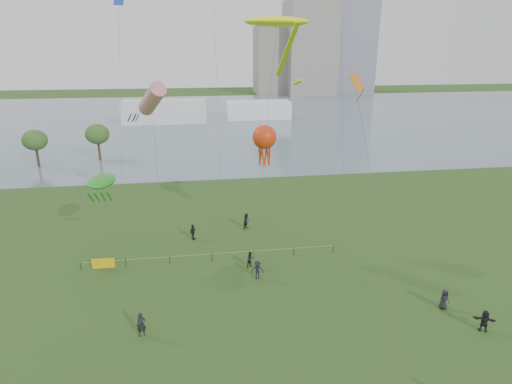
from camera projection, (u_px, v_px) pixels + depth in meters
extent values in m
plane|color=#1D3A12|center=(278.00, 352.00, 28.69)|extent=(400.00, 400.00, 0.00)
cube|color=slate|center=(209.00, 119.00, 122.31)|extent=(400.00, 120.00, 0.08)
cube|color=gray|center=(309.00, 48.00, 180.81)|extent=(20.00, 20.00, 38.00)
cube|color=gray|center=(274.00, 60.00, 186.04)|extent=(16.00, 18.00, 28.00)
cube|color=silver|center=(165.00, 112.00, 114.96)|extent=(22.00, 8.00, 6.00)
cube|color=white|center=(258.00, 110.00, 121.63)|extent=(18.00, 7.00, 5.00)
cylinder|color=#362418|center=(99.00, 152.00, 76.92)|extent=(0.44, 0.44, 2.94)
ellipsoid|color=#385E25|center=(97.00, 134.00, 75.86)|extent=(4.19, 4.19, 3.53)
cylinder|color=#362418|center=(38.00, 159.00, 72.70)|extent=(0.44, 0.44, 2.85)
ellipsoid|color=#385E25|center=(35.00, 140.00, 71.68)|extent=(4.05, 4.05, 3.42)
cylinder|color=black|center=(81.00, 266.00, 39.06)|extent=(0.07, 0.07, 0.85)
cylinder|color=black|center=(126.00, 263.00, 39.63)|extent=(0.07, 0.07, 0.85)
cylinder|color=black|center=(170.00, 260.00, 40.20)|extent=(0.07, 0.07, 0.85)
cylinder|color=black|center=(212.00, 257.00, 40.77)|extent=(0.07, 0.07, 0.85)
cylinder|color=black|center=(254.00, 254.00, 41.34)|extent=(0.07, 0.07, 0.85)
cylinder|color=black|center=(294.00, 251.00, 41.91)|extent=(0.07, 0.07, 0.85)
cylinder|color=black|center=(333.00, 249.00, 42.48)|extent=(0.07, 0.07, 0.85)
cylinder|color=yellow|center=(212.00, 254.00, 40.67)|extent=(24.00, 0.03, 0.03)
cube|color=#DDB80B|center=(103.00, 263.00, 39.31)|extent=(2.00, 0.04, 1.00)
imported|color=black|center=(250.00, 259.00, 39.53)|extent=(0.96, 0.90, 1.57)
imported|color=black|center=(257.00, 270.00, 37.52)|extent=(1.19, 0.79, 1.72)
imported|color=black|center=(193.00, 232.00, 45.25)|extent=(0.90, 1.06, 1.70)
imported|color=black|center=(444.00, 299.00, 33.22)|extent=(0.83, 0.57, 1.63)
imported|color=black|center=(484.00, 321.00, 30.57)|extent=(1.60, 1.12, 1.66)
imported|color=black|center=(141.00, 325.00, 30.04)|extent=(0.75, 0.58, 1.82)
imported|color=black|center=(247.00, 221.00, 47.95)|extent=(1.11, 1.12, 1.83)
cylinder|color=#3F3F42|center=(264.00, 151.00, 37.53)|extent=(3.10, 5.46, 21.50)
ellipsoid|color=#F8FF0D|center=(277.00, 22.00, 36.84)|extent=(5.69, 3.55, 0.89)
cube|color=#F8FF0D|center=(287.00, 51.00, 33.68)|extent=(0.36, 6.98, 4.09)
cube|color=#F8FF0D|center=(298.00, 82.00, 30.79)|extent=(0.95, 0.95, 0.42)
cylinder|color=#3F3F42|center=(157.00, 176.00, 42.11)|extent=(0.24, 3.93, 14.65)
cylinder|color=red|center=(152.00, 99.00, 41.57)|extent=(3.42, 4.92, 3.63)
cylinder|color=#1740A3|center=(137.00, 118.00, 40.77)|extent=(0.60, 1.13, 0.88)
cylinder|color=#1740A3|center=(135.00, 117.00, 41.08)|extent=(0.60, 1.13, 0.88)
cylinder|color=#1740A3|center=(130.00, 117.00, 40.88)|extent=(0.60, 1.13, 0.88)
cylinder|color=#1740A3|center=(129.00, 118.00, 40.44)|extent=(0.60, 1.13, 0.88)
cylinder|color=#1740A3|center=(134.00, 118.00, 40.37)|extent=(0.60, 1.13, 0.88)
cylinder|color=#3F3F42|center=(108.00, 222.00, 40.38)|extent=(0.77, 1.87, 7.54)
ellipsoid|color=#1D8918|center=(102.00, 181.00, 39.98)|extent=(2.44, 4.39, 0.85)
cylinder|color=#1D8918|center=(90.00, 197.00, 38.69)|extent=(0.16, 1.79, 1.54)
cylinder|color=#1D8918|center=(97.00, 197.00, 38.77)|extent=(0.16, 1.79, 1.54)
cylinder|color=#1D8918|center=(103.00, 196.00, 38.85)|extent=(0.16, 1.79, 1.54)
cylinder|color=#1D8918|center=(109.00, 196.00, 38.92)|extent=(0.16, 1.79, 1.54)
cylinder|color=#3F3F42|center=(268.00, 200.00, 40.93)|extent=(0.48, 6.69, 10.98)
sphere|color=red|center=(265.00, 137.00, 42.32)|extent=(2.40, 2.40, 2.40)
cylinder|color=red|center=(269.00, 153.00, 42.91)|extent=(0.18, 0.54, 2.60)
cylinder|color=red|center=(266.00, 152.00, 43.28)|extent=(0.49, 0.36, 2.61)
cylinder|color=red|center=(261.00, 152.00, 43.21)|extent=(0.49, 0.36, 2.61)
cylinder|color=red|center=(260.00, 153.00, 42.77)|extent=(0.18, 0.54, 2.60)
cylinder|color=red|center=(263.00, 154.00, 42.40)|extent=(0.49, 0.36, 2.61)
cylinder|color=red|center=(268.00, 154.00, 42.47)|extent=(0.49, 0.36, 2.61)
cylinder|color=#3F3F42|center=(377.00, 214.00, 29.86)|extent=(1.42, 14.90, 16.78)
cube|color=#CD6B12|center=(357.00, 82.00, 34.24)|extent=(1.60, 1.60, 1.31)
cylinder|color=#CD6B12|center=(360.00, 96.00, 33.72)|extent=(0.08, 1.58, 1.35)
cube|color=#1933B2|center=(119.00, 1.00, 38.75)|extent=(1.04, 1.00, 0.76)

